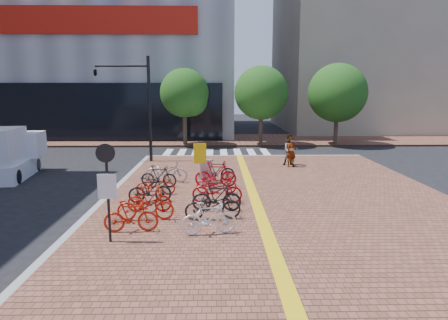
{
  "coord_description": "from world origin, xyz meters",
  "views": [
    {
      "loc": [
        0.48,
        -14.0,
        4.42
      ],
      "look_at": [
        0.82,
        3.74,
        1.3
      ],
      "focal_mm": 32.0,
      "sensor_mm": 36.0,
      "label": 1
    }
  ],
  "objects_px": {
    "yellow_sign": "(200,158)",
    "utility_box": "(206,171)",
    "bike_13": "(217,171)",
    "pedestrian_b": "(290,150)",
    "bike_3": "(150,190)",
    "bike_7": "(209,218)",
    "bike_11": "(216,183)",
    "pedestrian_a": "(292,152)",
    "bike_1": "(146,206)",
    "bike_5": "(159,176)",
    "bike_2": "(149,199)",
    "notice_sign": "(107,181)",
    "box_truck": "(8,154)",
    "bike_8": "(213,205)",
    "bike_0": "(131,216)",
    "bike_4": "(156,185)",
    "bike_10": "(217,190)",
    "bike_12": "(216,174)",
    "bike_9": "(217,197)",
    "bike_6": "(166,171)"
  },
  "relations": [
    {
      "from": "bike_13",
      "to": "utility_box",
      "type": "bearing_deg",
      "value": 127.92
    },
    {
      "from": "bike_2",
      "to": "bike_8",
      "type": "height_order",
      "value": "bike_8"
    },
    {
      "from": "bike_3",
      "to": "bike_7",
      "type": "xyz_separation_m",
      "value": [
        2.33,
        -3.51,
        0.01
      ]
    },
    {
      "from": "pedestrian_a",
      "to": "notice_sign",
      "type": "relative_size",
      "value": 0.6
    },
    {
      "from": "yellow_sign",
      "to": "utility_box",
      "type": "bearing_deg",
      "value": 78.84
    },
    {
      "from": "bike_9",
      "to": "yellow_sign",
      "type": "xyz_separation_m",
      "value": [
        -0.7,
        3.25,
        0.87
      ]
    },
    {
      "from": "bike_2",
      "to": "box_truck",
      "type": "relative_size",
      "value": 0.33
    },
    {
      "from": "bike_7",
      "to": "pedestrian_a",
      "type": "xyz_separation_m",
      "value": [
        4.44,
        10.59,
        0.34
      ]
    },
    {
      "from": "bike_11",
      "to": "box_truck",
      "type": "xyz_separation_m",
      "value": [
        -10.54,
        3.87,
        0.62
      ]
    },
    {
      "from": "pedestrian_a",
      "to": "notice_sign",
      "type": "height_order",
      "value": "notice_sign"
    },
    {
      "from": "bike_3",
      "to": "yellow_sign",
      "type": "distance_m",
      "value": 2.91
    },
    {
      "from": "bike_1",
      "to": "bike_8",
      "type": "relative_size",
      "value": 1.0
    },
    {
      "from": "bike_3",
      "to": "bike_12",
      "type": "height_order",
      "value": "bike_12"
    },
    {
      "from": "bike_5",
      "to": "utility_box",
      "type": "bearing_deg",
      "value": -62.53
    },
    {
      "from": "bike_5",
      "to": "bike_8",
      "type": "relative_size",
      "value": 0.87
    },
    {
      "from": "bike_4",
      "to": "bike_9",
      "type": "bearing_deg",
      "value": -138.98
    },
    {
      "from": "bike_2",
      "to": "notice_sign",
      "type": "xyz_separation_m",
      "value": [
        -0.65,
        -2.84,
        1.32
      ]
    },
    {
      "from": "bike_10",
      "to": "box_truck",
      "type": "xyz_separation_m",
      "value": [
        -10.57,
        5.29,
        0.56
      ]
    },
    {
      "from": "bike_5",
      "to": "pedestrian_a",
      "type": "xyz_separation_m",
      "value": [
        6.78,
        4.62,
        0.36
      ]
    },
    {
      "from": "bike_2",
      "to": "bike_3",
      "type": "xyz_separation_m",
      "value": [
        -0.18,
        1.24,
        0.02
      ]
    },
    {
      "from": "bike_0",
      "to": "bike_3",
      "type": "xyz_separation_m",
      "value": [
        0.04,
        3.25,
        -0.0
      ]
    },
    {
      "from": "bike_2",
      "to": "notice_sign",
      "type": "bearing_deg",
      "value": 165.27
    },
    {
      "from": "bike_10",
      "to": "utility_box",
      "type": "distance_m",
      "value": 3.29
    },
    {
      "from": "utility_box",
      "to": "yellow_sign",
      "type": "height_order",
      "value": "yellow_sign"
    },
    {
      "from": "bike_2",
      "to": "bike_13",
      "type": "xyz_separation_m",
      "value": [
        2.39,
        4.77,
        0.04
      ]
    },
    {
      "from": "bike_6",
      "to": "pedestrian_b",
      "type": "distance_m",
      "value": 7.84
    },
    {
      "from": "bike_9",
      "to": "bike_12",
      "type": "height_order",
      "value": "bike_12"
    },
    {
      "from": "bike_12",
      "to": "bike_13",
      "type": "distance_m",
      "value": 1.06
    },
    {
      "from": "bike_3",
      "to": "bike_6",
      "type": "height_order",
      "value": "bike_6"
    },
    {
      "from": "bike_5",
      "to": "bike_12",
      "type": "distance_m",
      "value": 2.54
    },
    {
      "from": "bike_6",
      "to": "utility_box",
      "type": "height_order",
      "value": "utility_box"
    },
    {
      "from": "bike_13",
      "to": "notice_sign",
      "type": "distance_m",
      "value": 8.3
    },
    {
      "from": "bike_1",
      "to": "bike_5",
      "type": "relative_size",
      "value": 1.15
    },
    {
      "from": "bike_11",
      "to": "bike_6",
      "type": "bearing_deg",
      "value": 50.0
    },
    {
      "from": "yellow_sign",
      "to": "pedestrian_a",
      "type": "bearing_deg",
      "value": 45.69
    },
    {
      "from": "yellow_sign",
      "to": "bike_9",
      "type": "bearing_deg",
      "value": -77.83
    },
    {
      "from": "bike_11",
      "to": "pedestrian_a",
      "type": "distance_m",
      "value": 7.16
    },
    {
      "from": "bike_13",
      "to": "bike_6",
      "type": "bearing_deg",
      "value": 93.19
    },
    {
      "from": "bike_0",
      "to": "bike_4",
      "type": "height_order",
      "value": "bike_0"
    },
    {
      "from": "pedestrian_a",
      "to": "box_truck",
      "type": "relative_size",
      "value": 0.36
    },
    {
      "from": "bike_1",
      "to": "bike_12",
      "type": "height_order",
      "value": "bike_12"
    },
    {
      "from": "bike_7",
      "to": "bike_2",
      "type": "bearing_deg",
      "value": 33.1
    },
    {
      "from": "bike_4",
      "to": "utility_box",
      "type": "bearing_deg",
      "value": -51.22
    },
    {
      "from": "bike_9",
      "to": "pedestrian_a",
      "type": "height_order",
      "value": "pedestrian_a"
    },
    {
      "from": "bike_0",
      "to": "bike_5",
      "type": "bearing_deg",
      "value": -4.82
    },
    {
      "from": "bike_11",
      "to": "pedestrian_b",
      "type": "xyz_separation_m",
      "value": [
        4.25,
        6.29,
        0.42
      ]
    },
    {
      "from": "pedestrian_a",
      "to": "bike_10",
      "type": "bearing_deg",
      "value": -144.79
    },
    {
      "from": "bike_13",
      "to": "pedestrian_b",
      "type": "height_order",
      "value": "pedestrian_b"
    },
    {
      "from": "bike_9",
      "to": "box_truck",
      "type": "height_order",
      "value": "box_truck"
    },
    {
      "from": "bike_4",
      "to": "bike_10",
      "type": "xyz_separation_m",
      "value": [
        2.53,
        -1.21,
        0.09
      ]
    }
  ]
}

